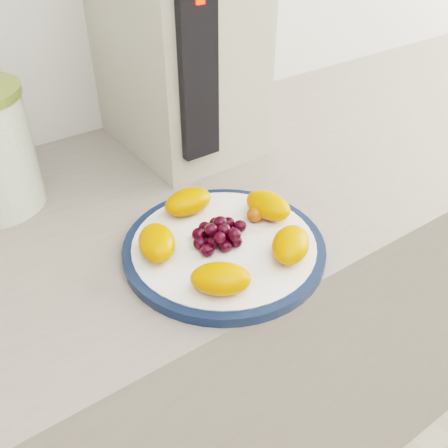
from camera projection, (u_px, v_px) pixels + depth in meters
counter at (177, 367)px, 1.10m from camera, size 3.50×0.60×0.90m
cabinet_face at (178, 375)px, 1.12m from camera, size 3.48×0.58×0.84m
plate_rim at (224, 248)px, 0.71m from camera, size 0.29×0.29×0.01m
plate_face at (224, 247)px, 0.71m from camera, size 0.26×0.26×0.02m
appliance_body at (176, 46)px, 0.89m from camera, size 0.21×0.30×0.37m
appliance_panel at (198, 74)px, 0.76m from camera, size 0.06×0.02×0.27m
appliance_led at (200, 2)px, 0.69m from camera, size 0.01×0.01×0.01m
fruit_plate at (226, 232)px, 0.70m from camera, size 0.25×0.24×0.04m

